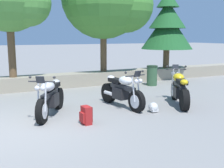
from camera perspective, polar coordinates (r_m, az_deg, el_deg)
The scene contains 8 objects.
ground_plane at distance 6.79m, azimuth -19.36°, elevation -8.94°, with size 120.00×120.00×0.00m, color gray.
motorcycle_silver_near_left at distance 7.62m, azimuth -12.54°, elevation -2.79°, with size 1.22×1.85×1.18m.
motorcycle_white_centre at distance 8.34m, azimuth 2.07°, elevation -1.47°, with size 0.72×2.06×1.18m.
motorcycle_yellow_far_right at distance 8.89m, azimuth 13.60°, elevation -1.04°, with size 1.16×1.90×1.18m.
rider_backpack at distance 6.82m, azimuth -5.31°, elevation -6.19°, with size 0.27×0.31×0.47m.
rider_helmet at distance 7.93m, azimuth 8.48°, elevation -4.75°, with size 0.28×0.28×0.28m.
pine_tree_mid_right at distance 14.04m, azimuth 11.23°, elevation 11.83°, with size 2.49×2.49×3.71m.
trash_bin at distance 12.10m, azimuth 8.17°, elevation 1.73°, with size 0.46×0.46×0.86m.
Camera 1 is at (-0.66, -6.41, 2.12)m, focal length 44.74 mm.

